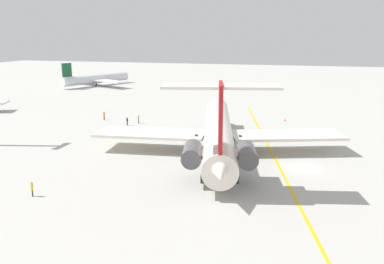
{
  "coord_description": "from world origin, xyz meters",
  "views": [
    {
      "loc": [
        -52.15,
        1.2,
        17.09
      ],
      "look_at": [
        4.0,
        16.38,
        2.87
      ],
      "focal_mm": 37.41,
      "sensor_mm": 36.0,
      "label": 1
    }
  ],
  "objects_px": {
    "airliner_far_right": "(98,78)",
    "ground_crew_starboard": "(32,187)",
    "safety_cone_nose": "(285,120)",
    "ground_crew_portside": "(127,120)",
    "ground_crew_near_tail": "(104,115)",
    "ground_crew_near_nose": "(139,118)",
    "main_jetliner": "(218,133)"
  },
  "relations": [
    {
      "from": "airliner_far_right",
      "to": "ground_crew_starboard",
      "type": "height_order",
      "value": "airliner_far_right"
    },
    {
      "from": "safety_cone_nose",
      "to": "ground_crew_portside",
      "type": "bearing_deg",
      "value": 112.24
    },
    {
      "from": "ground_crew_starboard",
      "to": "ground_crew_near_tail",
      "type": "bearing_deg",
      "value": 53.37
    },
    {
      "from": "ground_crew_near_nose",
      "to": "ground_crew_near_tail",
      "type": "bearing_deg",
      "value": 168.12
    },
    {
      "from": "ground_crew_near_nose",
      "to": "ground_crew_starboard",
      "type": "relative_size",
      "value": 1.01
    },
    {
      "from": "airliner_far_right",
      "to": "ground_crew_near_nose",
      "type": "height_order",
      "value": "airliner_far_right"
    },
    {
      "from": "ground_crew_near_tail",
      "to": "ground_crew_portside",
      "type": "distance_m",
      "value": 7.39
    },
    {
      "from": "main_jetliner",
      "to": "airliner_far_right",
      "type": "relative_size",
      "value": 1.57
    },
    {
      "from": "ground_crew_near_nose",
      "to": "ground_crew_starboard",
      "type": "xyz_separation_m",
      "value": [
        -37.28,
        -3.1,
        -0.01
      ]
    },
    {
      "from": "ground_crew_near_nose",
      "to": "ground_crew_near_tail",
      "type": "xyz_separation_m",
      "value": [
        0.97,
        8.01,
        0.06
      ]
    },
    {
      "from": "main_jetliner",
      "to": "safety_cone_nose",
      "type": "distance_m",
      "value": 27.92
    },
    {
      "from": "ground_crew_portside",
      "to": "safety_cone_nose",
      "type": "distance_m",
      "value": 31.61
    },
    {
      "from": "ground_crew_near_nose",
      "to": "ground_crew_starboard",
      "type": "distance_m",
      "value": 37.41
    },
    {
      "from": "airliner_far_right",
      "to": "ground_crew_portside",
      "type": "height_order",
      "value": "airliner_far_right"
    },
    {
      "from": "airliner_far_right",
      "to": "main_jetliner",
      "type": "bearing_deg",
      "value": -116.44
    },
    {
      "from": "ground_crew_near_nose",
      "to": "safety_cone_nose",
      "type": "bearing_deg",
      "value": 14.11
    },
    {
      "from": "ground_crew_near_tail",
      "to": "main_jetliner",
      "type": "bearing_deg",
      "value": -107.95
    },
    {
      "from": "main_jetliner",
      "to": "ground_crew_near_nose",
      "type": "xyz_separation_m",
      "value": [
        16.81,
        19.41,
        -2.27
      ]
    },
    {
      "from": "ground_crew_near_tail",
      "to": "ground_crew_portside",
      "type": "xyz_separation_m",
      "value": [
        -3.3,
        -6.61,
        -0.09
      ]
    },
    {
      "from": "ground_crew_portside",
      "to": "safety_cone_nose",
      "type": "bearing_deg",
      "value": -46.26
    },
    {
      "from": "ground_crew_near_nose",
      "to": "ground_crew_starboard",
      "type": "height_order",
      "value": "ground_crew_near_nose"
    },
    {
      "from": "main_jetliner",
      "to": "safety_cone_nose",
      "type": "xyz_separation_m",
      "value": [
        26.44,
        -8.45,
        -3.06
      ]
    },
    {
      "from": "main_jetliner",
      "to": "ground_crew_portside",
      "type": "xyz_separation_m",
      "value": [
        14.48,
        20.81,
        -2.29
      ]
    },
    {
      "from": "airliner_far_right",
      "to": "ground_crew_portside",
      "type": "distance_m",
      "value": 64.98
    },
    {
      "from": "main_jetliner",
      "to": "ground_crew_near_nose",
      "type": "bearing_deg",
      "value": 37.07
    },
    {
      "from": "ground_crew_near_tail",
      "to": "safety_cone_nose",
      "type": "xyz_separation_m",
      "value": [
        8.66,
        -35.86,
        -0.85
      ]
    },
    {
      "from": "airliner_far_right",
      "to": "safety_cone_nose",
      "type": "distance_m",
      "value": 77.33
    },
    {
      "from": "main_jetliner",
      "to": "ground_crew_starboard",
      "type": "height_order",
      "value": "main_jetliner"
    },
    {
      "from": "ground_crew_near_nose",
      "to": "ground_crew_portside",
      "type": "bearing_deg",
      "value": -125.97
    },
    {
      "from": "ground_crew_near_tail",
      "to": "ground_crew_starboard",
      "type": "bearing_deg",
      "value": -148.79
    },
    {
      "from": "ground_crew_near_nose",
      "to": "ground_crew_starboard",
      "type": "bearing_deg",
      "value": -90.2
    },
    {
      "from": "main_jetliner",
      "to": "airliner_far_right",
      "type": "height_order",
      "value": "main_jetliner"
    }
  ]
}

